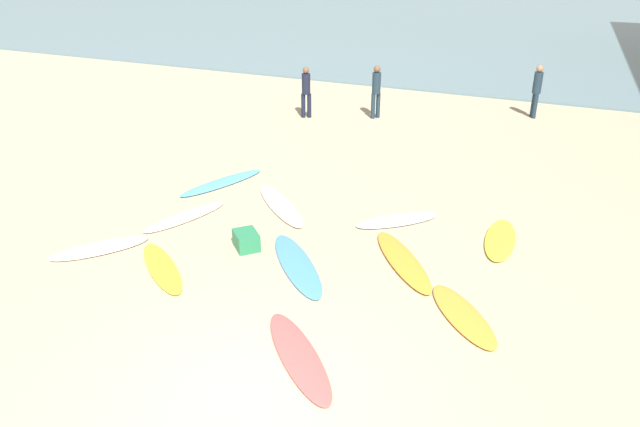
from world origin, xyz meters
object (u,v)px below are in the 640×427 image
at_px(surfboard_2, 297,265).
at_px(surfboard_10, 222,183).
at_px(beachgoer_far, 376,89).
at_px(surfboard_5, 185,217).
at_px(surfboard_9, 463,315).
at_px(beachgoer_mid, 306,90).
at_px(surfboard_3, 299,356).
at_px(beach_cooler, 246,240).
at_px(surfboard_4, 281,205).
at_px(surfboard_1, 403,261).
at_px(surfboard_0, 162,268).
at_px(beachgoer_near, 537,89).
at_px(surfboard_6, 100,248).
at_px(surfboard_8, 500,240).
at_px(surfboard_7, 398,220).

distance_m(surfboard_2, surfboard_10, 4.52).
xyz_separation_m(surfboard_10, beachgoer_far, (1.69, 7.01, 0.94)).
distance_m(surfboard_5, surfboard_9, 6.51).
bearing_deg(beachgoer_mid, surfboard_3, -92.02).
bearing_deg(surfboard_5, surfboard_3, -17.93).
height_order(surfboard_5, beach_cooler, beach_cooler).
xyz_separation_m(surfboard_4, beachgoer_far, (-0.26, 7.64, 0.94)).
relative_size(surfboard_1, beach_cooler, 4.44).
xyz_separation_m(surfboard_0, beachgoer_near, (5.39, 13.21, 0.94)).
height_order(surfboard_1, surfboard_10, surfboard_1).
relative_size(surfboard_4, surfboard_6, 1.33).
relative_size(surfboard_4, surfboard_8, 1.32).
distance_m(surfboard_2, surfboard_8, 4.24).
bearing_deg(surfboard_3, surfboard_2, -108.48).
distance_m(surfboard_8, beachgoer_mid, 9.86).
height_order(surfboard_4, surfboard_6, same).
height_order(surfboard_0, beachgoer_near, beachgoer_near).
xyz_separation_m(surfboard_1, surfboard_4, (-3.30, 1.38, -0.01)).
bearing_deg(surfboard_5, beachgoer_near, 80.35).
bearing_deg(beachgoer_near, surfboard_9, 159.17).
height_order(surfboard_3, beach_cooler, beach_cooler).
bearing_deg(surfboard_10, surfboard_4, -176.28).
xyz_separation_m(surfboard_0, surfboard_1, (4.09, 2.03, 0.01)).
height_order(surfboard_7, surfboard_9, surfboard_7).
xyz_separation_m(surfboard_0, surfboard_9, (5.49, 0.69, -0.00)).
xyz_separation_m(beachgoer_far, beach_cooler, (0.53, -9.69, -0.80)).
distance_m(surfboard_3, surfboard_7, 5.00).
xyz_separation_m(surfboard_3, surfboard_5, (-4.32, 3.33, 0.00)).
distance_m(surfboard_6, surfboard_10, 3.91).
height_order(surfboard_8, surfboard_10, surfboard_8).
bearing_deg(surfboard_7, surfboard_4, -126.17).
distance_m(surfboard_0, surfboard_7, 5.08).
height_order(surfboard_6, surfboard_8, surfboard_8).
xyz_separation_m(surfboard_1, surfboard_8, (1.59, 1.62, -0.00)).
bearing_deg(beachgoer_far, surfboard_1, 59.27).
bearing_deg(surfboard_8, surfboard_1, 42.34).
distance_m(surfboard_3, beachgoer_near, 14.67).
bearing_deg(surfboard_10, beachgoer_near, -104.09).
bearing_deg(surfboard_2, surfboard_10, -81.10).
height_order(surfboard_6, beach_cooler, beach_cooler).
height_order(surfboard_1, surfboard_9, surfboard_1).
bearing_deg(surfboard_4, beach_cooler, 51.70).
height_order(surfboard_0, surfboard_7, surfboard_7).
distance_m(surfboard_0, beachgoer_near, 14.30).
bearing_deg(surfboard_10, surfboard_8, -161.73).
bearing_deg(surfboard_0, surfboard_9, 136.48).
bearing_deg(surfboard_4, surfboard_3, 73.76).
bearing_deg(surfboard_10, beach_cooler, 151.17).
bearing_deg(surfboard_0, beach_cooler, -178.49).
relative_size(surfboard_0, beachgoer_far, 1.20).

